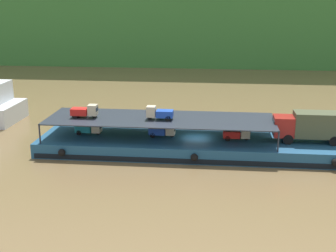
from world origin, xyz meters
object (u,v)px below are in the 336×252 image
mini_truck_lower_stern (89,128)px  mini_truck_upper_stern (85,111)px  mini_truck_upper_mid (159,113)px  covered_lorry (310,126)px  cargo_barge (196,145)px  mini_truck_lower_aft (163,130)px  mini_truck_lower_mid (237,133)px

mini_truck_lower_stern → mini_truck_upper_stern: 2.10m
mini_truck_lower_stern → mini_truck_upper_mid: mini_truck_upper_mid is taller
covered_lorry → cargo_barge: bearing=179.3°
mini_truck_lower_aft → mini_truck_upper_stern: size_ratio=1.02×
mini_truck_lower_aft → mini_truck_upper_stern: 8.36m
mini_truck_lower_mid → mini_truck_upper_mid: (-7.98, -0.22, 2.00)m
mini_truck_lower_stern → mini_truck_upper_stern: mini_truck_upper_stern is taller
mini_truck_lower_mid → mini_truck_upper_stern: 15.91m
mini_truck_lower_stern → mini_truck_lower_mid: same height
mini_truck_lower_stern → mini_truck_upper_stern: (-0.19, -0.60, 2.00)m
mini_truck_lower_aft → mini_truck_upper_stern: bearing=-176.2°
cargo_barge → mini_truck_lower_mid: size_ratio=11.82×
mini_truck_upper_mid → mini_truck_lower_aft: bearing=59.9°
cargo_barge → covered_lorry: covered_lorry is taller
covered_lorry → mini_truck_lower_mid: bearing=-179.4°
mini_truck_lower_mid → cargo_barge: bearing=177.1°
covered_lorry → mini_truck_lower_stern: bearing=179.3°
mini_truck_upper_stern → mini_truck_lower_aft: bearing=3.8°
cargo_barge → mini_truck_lower_aft: 3.82m
mini_truck_upper_stern → mini_truck_upper_mid: (7.80, 0.03, 0.00)m
mini_truck_lower_stern → covered_lorry: bearing=-0.7°
cargo_barge → mini_truck_lower_aft: (-3.54, 0.07, 1.44)m
cargo_barge → mini_truck_upper_stern: bearing=-177.7°
mini_truck_lower_mid → mini_truck_upper_stern: mini_truck_upper_stern is taller
covered_lorry → mini_truck_lower_stern: 22.83m
cargo_barge → mini_truck_lower_mid: mini_truck_lower_mid is taller
mini_truck_lower_mid → mini_truck_upper_mid: bearing=-178.4°
cargo_barge → mini_truck_upper_stern: size_ratio=11.92×
cargo_barge → mini_truck_upper_mid: bearing=-173.6°
cargo_barge → mini_truck_lower_stern: 11.54m
mini_truck_lower_stern → mini_truck_lower_mid: size_ratio=1.01×
mini_truck_upper_mid → covered_lorry: bearing=1.1°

